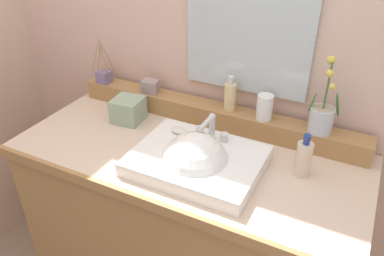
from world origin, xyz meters
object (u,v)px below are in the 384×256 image
(potted_plant, at_px, (322,115))
(tissue_box, at_px, (128,110))
(reed_diffuser, at_px, (104,76))
(lotion_bottle, at_px, (304,158))
(sink_basin, at_px, (196,164))
(soap_dispenser, at_px, (230,96))
(tumbler_cup, at_px, (265,107))
(soap_bar, at_px, (179,131))
(trinket_box, at_px, (151,86))

(potted_plant, bearing_deg, tissue_box, -169.82)
(potted_plant, bearing_deg, reed_diffuser, -179.64)
(lotion_bottle, bearing_deg, sink_basin, -158.39)
(soap_dispenser, height_order, lotion_bottle, soap_dispenser)
(tumbler_cup, distance_m, lotion_bottle, 0.30)
(soap_bar, relative_size, reed_diffuser, 0.30)
(potted_plant, bearing_deg, lotion_bottle, -94.40)
(tissue_box, bearing_deg, potted_plant, 10.18)
(lotion_bottle, relative_size, tissue_box, 1.34)
(tissue_box, bearing_deg, lotion_bottle, -3.16)
(sink_basin, height_order, lotion_bottle, lotion_bottle)
(soap_dispenser, bearing_deg, tumbler_cup, -4.17)
(soap_dispenser, bearing_deg, lotion_bottle, -28.15)
(sink_basin, relative_size, potted_plant, 1.57)
(potted_plant, distance_m, tumbler_cup, 0.23)
(reed_diffuser, relative_size, lotion_bottle, 1.32)
(reed_diffuser, xyz_separation_m, lotion_bottle, (1.05, -0.19, -0.05))
(tissue_box, bearing_deg, soap_bar, -13.75)
(soap_bar, relative_size, soap_dispenser, 0.44)
(trinket_box, xyz_separation_m, tissue_box, (-0.03, -0.15, -0.06))
(trinket_box, bearing_deg, soap_bar, -48.55)
(soap_bar, distance_m, soap_dispenser, 0.28)
(reed_diffuser, distance_m, trinket_box, 0.27)
(soap_dispenser, distance_m, trinket_box, 0.40)
(potted_plant, xyz_separation_m, lotion_bottle, (-0.01, -0.19, -0.09))
(sink_basin, height_order, potted_plant, potted_plant)
(soap_dispenser, bearing_deg, sink_basin, -88.92)
(soap_bar, distance_m, potted_plant, 0.57)
(soap_dispenser, distance_m, reed_diffuser, 0.68)
(potted_plant, relative_size, reed_diffuser, 1.35)
(sink_basin, distance_m, tumbler_cup, 0.39)
(soap_bar, distance_m, reed_diffuser, 0.59)
(sink_basin, xyz_separation_m, soap_dispenser, (-0.01, 0.35, 0.13))
(tumbler_cup, bearing_deg, reed_diffuser, -179.79)
(tumbler_cup, bearing_deg, sink_basin, -114.62)
(soap_bar, height_order, potted_plant, potted_plant)
(potted_plant, bearing_deg, sink_basin, -138.55)
(soap_dispenser, xyz_separation_m, lotion_bottle, (0.38, -0.20, -0.08))
(tumbler_cup, xyz_separation_m, lotion_bottle, (0.22, -0.19, -0.07))
(sink_basin, relative_size, reed_diffuser, 2.12)
(soap_bar, height_order, tissue_box, tissue_box)
(reed_diffuser, height_order, trinket_box, reed_diffuser)
(sink_basin, height_order, trinket_box, sink_basin)
(tumbler_cup, relative_size, trinket_box, 1.42)
(trinket_box, relative_size, tissue_box, 0.59)
(potted_plant, height_order, reed_diffuser, potted_plant)
(reed_diffuser, bearing_deg, sink_basin, -26.09)
(tumbler_cup, height_order, trinket_box, tumbler_cup)
(sink_basin, relative_size, lotion_bottle, 2.80)
(trinket_box, bearing_deg, lotion_bottle, -23.37)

